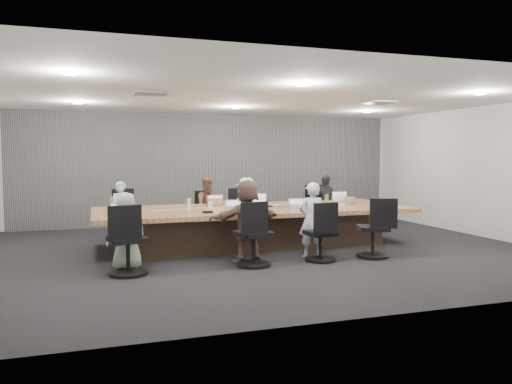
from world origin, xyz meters
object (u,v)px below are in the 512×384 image
object	(u,v)px
chair_0	(121,218)
bottle_green_left	(111,203)
laptop_1	(215,204)
snack_packet	(380,204)
chair_2	(242,215)
person_2	(247,206)
chair_1	(206,218)
person_1	(209,207)
laptop_4	(124,217)
chair_4	(128,245)
chair_7	(373,233)
conference_table	(254,225)
bottle_clear	(189,204)
mug_brown	(112,212)
person_0	(121,211)
laptop_3	(336,201)
canvas_bag	(350,201)
laptop_0	(123,207)
laptop_6	(299,210)
person_3	(325,203)
bottle_green_right	(327,201)
person_6	(312,220)
chair_6	(320,238)
laptop_2	(254,203)
laptop_5	(238,213)
chair_5	(254,239)
stapler	(248,210)
person_4	(126,231)
chair_3	(318,211)
person_5	(247,221)

from	to	relation	value
chair_0	bottle_green_left	xyz separation A→B (m)	(-0.22, -1.33, 0.43)
laptop_1	snack_packet	xyz separation A→B (m)	(3.18, -1.11, 0.01)
chair_2	person_2	xyz separation A→B (m)	(0.00, -0.35, 0.23)
chair_1	chair_2	bearing A→B (deg)	-178.98
person_1	laptop_4	world-z (taller)	person_1
chair_4	chair_7	xyz separation A→B (m)	(4.06, 0.00, -0.01)
conference_table	chair_2	bearing A→B (deg)	81.42
bottle_clear	mug_brown	xyz separation A→B (m)	(-1.35, -0.24, -0.06)
snack_packet	person_0	bearing A→B (deg)	161.61
laptop_1	person_2	distance (m)	1.02
laptop_3	snack_packet	xyz separation A→B (m)	(0.43, -1.11, 0.01)
chair_4	canvas_bag	distance (m)	4.95
laptop_0	laptop_6	distance (m)	3.40
chair_0	bottle_green_left	distance (m)	1.41
person_3	bottle_green_right	distance (m)	1.85
laptop_4	person_6	distance (m)	3.13
laptop_1	bottle_clear	distance (m)	1.17
laptop_1	laptop_3	xyz separation A→B (m)	(2.75, 0.00, 0.00)
conference_table	person_3	bearing A→B (deg)	31.98
chair_6	laptop_2	xyz separation A→B (m)	(-0.34, 2.50, 0.36)
chair_4	bottle_green_right	xyz separation A→B (m)	(3.87, 1.38, 0.43)
chair_6	person_3	bearing A→B (deg)	59.45
chair_4	laptop_5	bearing A→B (deg)	12.31
chair_5	person_1	world-z (taller)	person_1
person_0	person_2	world-z (taller)	person_2
chair_1	bottle_clear	size ratio (longest dim) A/B	3.14
laptop_6	laptop_0	bearing A→B (deg)	151.29
chair_2	person_1	size ratio (longest dim) A/B	0.62
chair_2	stapler	size ratio (longest dim) A/B	5.04
laptop_0	laptop_5	bearing A→B (deg)	133.68
chair_7	laptop_4	bearing A→B (deg)	-173.96
bottle_green_left	bottle_clear	xyz separation A→B (m)	(1.34, -0.50, -0.01)
laptop_4	bottle_green_left	bearing A→B (deg)	110.72
conference_table	chair_2	xyz separation A→B (m)	(0.26, 1.70, -0.00)
chair_2	laptop_4	size ratio (longest dim) A/B	2.33
chair_7	laptop_4	distance (m)	4.17
person_3	snack_packet	distance (m)	1.72
person_6	bottle_clear	distance (m)	2.26
laptop_6	canvas_bag	size ratio (longest dim) A/B	1.13
person_1	snack_packet	xyz separation A→B (m)	(3.18, -1.66, 0.12)
chair_0	person_1	xyz separation A→B (m)	(1.82, -0.35, 0.21)
chair_7	person_3	size ratio (longest dim) A/B	0.65
laptop_1	stapler	xyz separation A→B (m)	(0.29, -1.37, 0.02)
bottle_green_right	chair_5	bearing A→B (deg)	-144.58
person_2	bottle_green_left	size ratio (longest dim) A/B	5.05
canvas_bag	snack_packet	world-z (taller)	canvas_bag
laptop_0	chair_5	bearing A→B (deg)	121.04
bottle_green_left	person_4	bearing A→B (deg)	-85.02
chair_3	person_5	xyz separation A→B (m)	(-2.73, -3.05, 0.24)
chair_2	person_3	size ratio (longest dim) A/B	0.61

